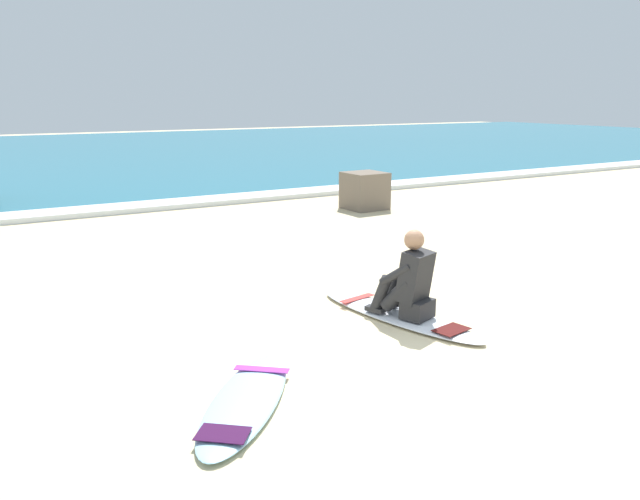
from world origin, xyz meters
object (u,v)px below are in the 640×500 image
(surfboard_main, at_px, (398,315))
(shoreline_rock, at_px, (365,191))
(surfboard_spare_near, at_px, (246,400))
(surfer_seated, at_px, (409,283))

(surfboard_main, height_order, shoreline_rock, shoreline_rock)
(surfboard_spare_near, bearing_deg, shoreline_rock, 49.79)
(surfboard_main, distance_m, surfboard_spare_near, 2.47)
(surfboard_main, bearing_deg, shoreline_rock, 58.78)
(surfboard_spare_near, relative_size, shoreline_rock, 2.14)
(surfer_seated, xyz_separation_m, shoreline_rock, (3.56, 6.05, -0.04))
(surfer_seated, xyz_separation_m, surfboard_spare_near, (-2.27, -0.85, -0.40))
(surfer_seated, relative_size, shoreline_rock, 1.17)
(surfboard_main, xyz_separation_m, surfer_seated, (0.01, -0.15, 0.40))
(shoreline_rock, bearing_deg, surfboard_main, -121.22)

